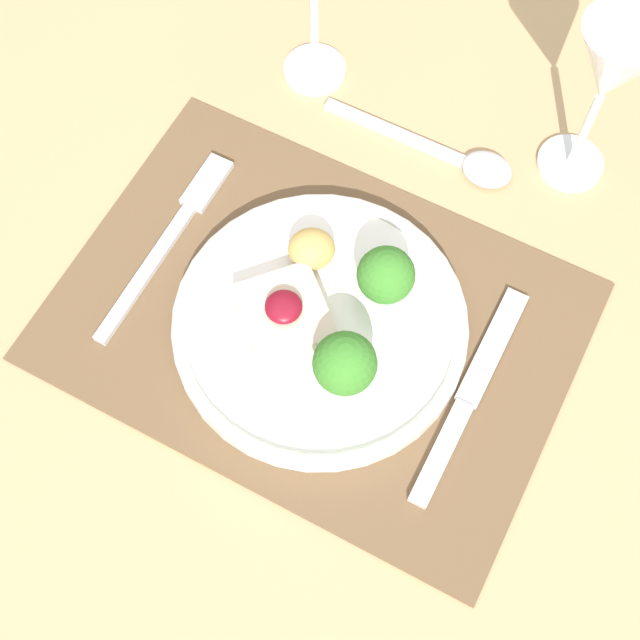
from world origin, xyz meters
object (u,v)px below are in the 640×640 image
object	(u,v)px
dinner_plate	(323,322)
fork	(173,232)
wine_glass_near	(611,71)
knife	(463,408)
spoon	(460,159)

from	to	relation	value
dinner_plate	fork	world-z (taller)	dinner_plate
dinner_plate	wine_glass_near	world-z (taller)	wine_glass_near
knife	wine_glass_near	size ratio (longest dim) A/B	1.16
knife	wine_glass_near	distance (m)	0.30
spoon	wine_glass_near	xyz separation A→B (m)	(0.09, 0.05, 0.13)
dinner_plate	knife	size ratio (longest dim) A/B	1.20
fork	knife	xyz separation A→B (m)	(0.30, -0.03, 0.00)
fork	wine_glass_near	size ratio (longest dim) A/B	1.16
fork	spoon	distance (m)	0.28
fork	spoon	xyz separation A→B (m)	(0.20, 0.19, -0.00)
dinner_plate	fork	distance (m)	0.17
knife	spoon	bearing A→B (deg)	113.75
dinner_plate	knife	bearing A→B (deg)	-4.06
fork	wine_glass_near	xyz separation A→B (m)	(0.29, 0.24, 0.13)
knife	spoon	size ratio (longest dim) A/B	1.09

